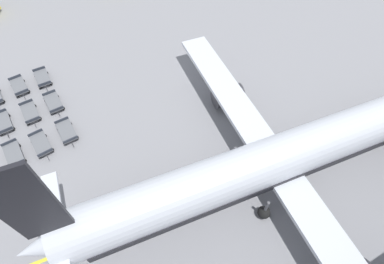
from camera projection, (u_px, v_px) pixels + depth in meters
ground_plane at (196, 71)px, 36.66m from camera, size 500.00×500.00×0.00m
airplane at (288, 155)px, 25.30m from camera, size 37.40×43.98×12.85m
baggage_dolly_row_near_col_b at (3, 123)px, 31.10m from camera, size 3.78×1.80×0.92m
baggage_dolly_row_near_col_c at (14, 154)px, 28.73m from camera, size 3.78×1.83×0.92m
baggage_dolly_row_mid_a_col_a at (19, 86)px, 34.36m from camera, size 3.78×1.85×0.92m
baggage_dolly_row_mid_a_col_b at (30, 113)px, 31.94m from camera, size 3.77×1.77×0.92m
baggage_dolly_row_mid_a_col_c at (41, 144)px, 29.47m from camera, size 3.79×1.88×0.92m
baggage_dolly_row_mid_b_col_a at (43, 78)px, 35.21m from camera, size 3.75×1.69×0.92m
baggage_dolly_row_mid_b_col_b at (54, 103)px, 32.82m from camera, size 3.77×1.77×0.92m
baggage_dolly_row_mid_b_col_c at (67, 131)px, 30.42m from camera, size 3.77×1.76×0.92m
stand_guidance_stripe at (183, 206)px, 26.03m from camera, size 3.80×37.97×0.01m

